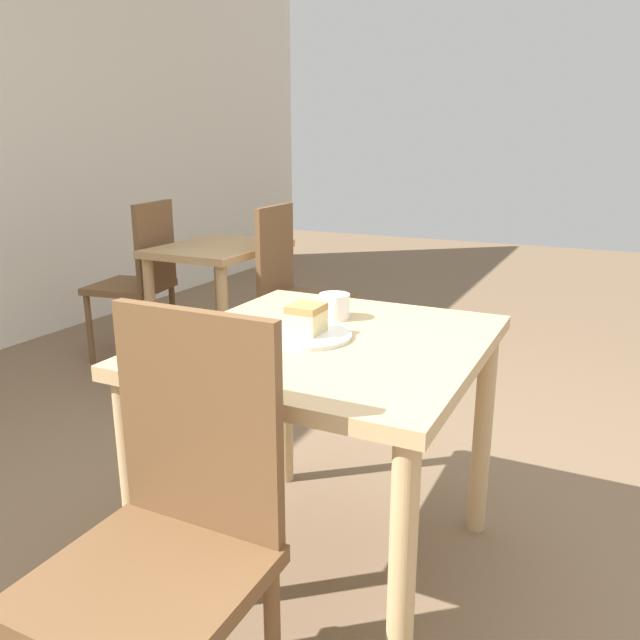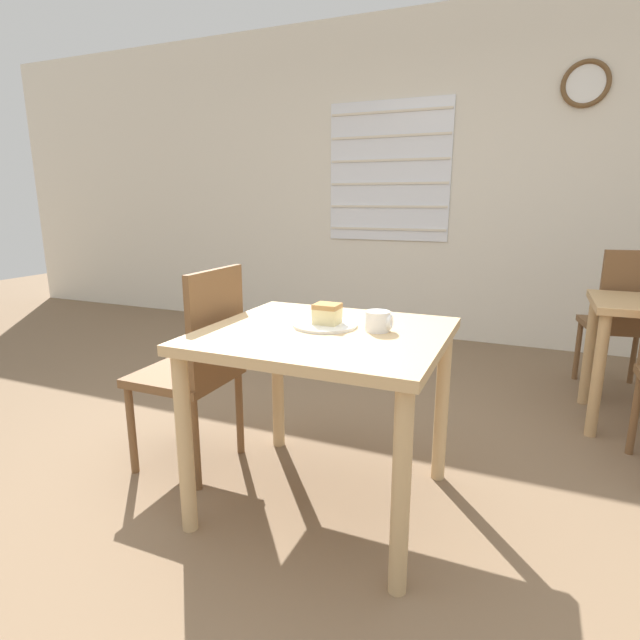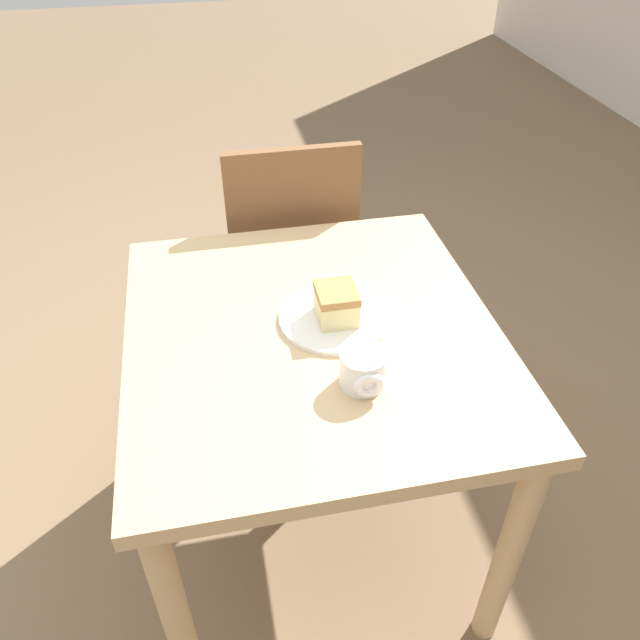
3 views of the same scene
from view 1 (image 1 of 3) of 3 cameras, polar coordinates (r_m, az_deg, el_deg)
ground_plane at (r=2.00m, az=5.71°, el=-23.81°), size 14.00×14.00×0.00m
dining_table_near at (r=1.78m, az=0.66°, el=-5.11°), size 0.92×0.84×0.75m
dining_table_far at (r=3.65m, az=-9.16°, el=4.51°), size 0.76×0.58×0.71m
chair_near_window at (r=1.37m, az=-13.74°, el=-18.40°), size 0.42×0.42×0.95m
chair_far_corner at (r=3.43m, az=-2.29°, el=3.00°), size 0.44×0.44×0.95m
chair_far_opposite at (r=3.86m, az=-16.15°, el=3.85°), size 0.48×0.48×0.95m
plate at (r=1.74m, az=-1.32°, el=-1.41°), size 0.26×0.26×0.01m
cake_slice at (r=1.74m, az=-1.26°, el=0.14°), size 0.10×0.09×0.08m
coffee_mug at (r=1.93m, az=1.38°, el=1.30°), size 0.10×0.10×0.08m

